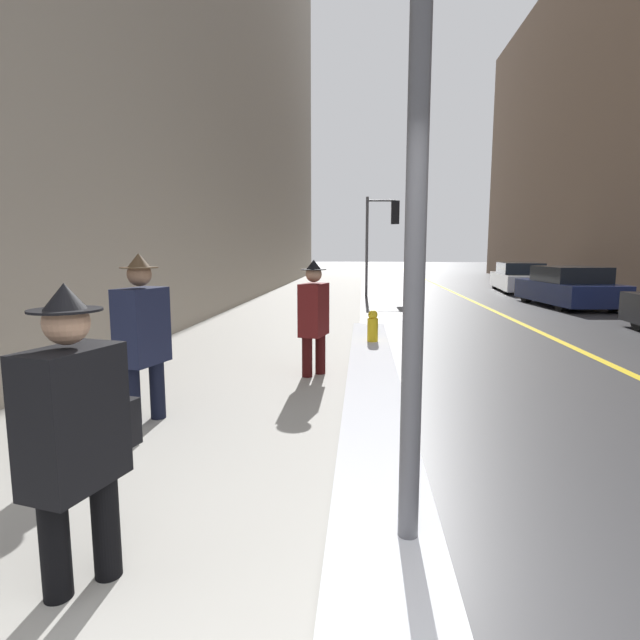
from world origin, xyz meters
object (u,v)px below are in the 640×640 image
at_px(traffic_light_near, 384,225).
at_px(pedestrian_with_shoulder_bag, 76,428).
at_px(pedestrian_in_fedora, 142,332).
at_px(parked_car_navy, 568,288).
at_px(pedestrian_trailing, 314,313).
at_px(parked_car_white, 519,278).
at_px(lamp_post, 422,0).
at_px(fire_hydrant, 373,329).

height_order(traffic_light_near, pedestrian_with_shoulder_bag, traffic_light_near).
xyz_separation_m(traffic_light_near, pedestrian_in_fedora, (-3.07, -15.17, -1.84)).
bearing_deg(pedestrian_in_fedora, parked_car_navy, 157.01).
height_order(pedestrian_trailing, parked_car_white, pedestrian_trailing).
bearing_deg(parked_car_white, lamp_post, 167.54).
bearing_deg(lamp_post, pedestrian_in_fedora, 140.73).
distance_m(traffic_light_near, parked_car_white, 6.96).
height_order(traffic_light_near, parked_car_white, traffic_light_near).
relative_size(pedestrian_with_shoulder_bag, pedestrian_in_fedora, 0.92).
bearing_deg(parked_car_navy, parked_car_white, -7.04).
relative_size(lamp_post, pedestrian_in_fedora, 2.92).
height_order(lamp_post, pedestrian_trailing, lamp_post).
bearing_deg(pedestrian_in_fedora, lamp_post, 64.64).
relative_size(traffic_light_near, pedestrian_trailing, 2.32).
xyz_separation_m(pedestrian_in_fedora, pedestrian_trailing, (1.57, 2.09, -0.05)).
distance_m(parked_car_navy, parked_car_white, 5.97).
relative_size(parked_car_white, fire_hydrant, 7.10).
height_order(traffic_light_near, pedestrian_in_fedora, traffic_light_near).
distance_m(pedestrian_with_shoulder_bag, pedestrian_trailing, 4.71).
distance_m(lamp_post, parked_car_white, 21.09).
height_order(parked_car_navy, fire_hydrant, parked_car_navy).
bearing_deg(pedestrian_with_shoulder_bag, fire_hydrant, -179.61).
bearing_deg(traffic_light_near, lamp_post, -97.61).
bearing_deg(pedestrian_with_shoulder_bag, parked_car_white, 171.64).
xyz_separation_m(pedestrian_trailing, parked_car_navy, (7.31, 9.74, -0.30)).
relative_size(pedestrian_in_fedora, parked_car_white, 0.36).
bearing_deg(pedestrian_in_fedora, parked_car_white, 166.76).
bearing_deg(parked_car_white, parked_car_navy, -176.51).
relative_size(pedestrian_in_fedora, pedestrian_trailing, 1.06).
bearing_deg(traffic_light_near, fire_hydrant, -99.13).
relative_size(lamp_post, fire_hydrant, 7.41).
bearing_deg(fire_hydrant, parked_car_navy, 49.30).
xyz_separation_m(lamp_post, fire_hydrant, (-0.09, 6.45, -2.74)).
height_order(lamp_post, pedestrian_with_shoulder_bag, lamp_post).
bearing_deg(traffic_light_near, parked_car_white, 17.65).
xyz_separation_m(pedestrian_in_fedora, parked_car_navy, (8.88, 11.83, -0.36)).
distance_m(pedestrian_in_fedora, parked_car_navy, 14.80).
relative_size(traffic_light_near, pedestrian_with_shoulder_bag, 2.37).
relative_size(parked_car_navy, parked_car_white, 0.88).
bearing_deg(pedestrian_with_shoulder_bag, pedestrian_in_fedora, -148.74).
height_order(pedestrian_trailing, fire_hydrant, pedestrian_trailing).
distance_m(parked_car_white, fire_hydrant, 15.01).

